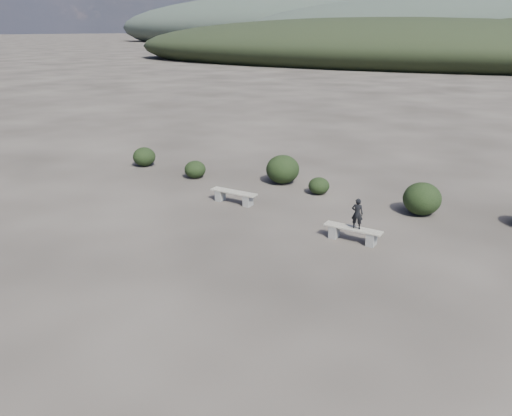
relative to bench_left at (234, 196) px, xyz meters
The scene contains 9 objects.
ground 6.60m from the bench_left, 70.10° to the right, with size 1200.00×1200.00×0.00m, color #28241F.
bench_left is the anchor object (origin of this frame).
bench_right 5.50m from the bench_left, 13.06° to the right, with size 1.91×0.42×0.48m.
seated_person 5.65m from the bench_left, 12.83° to the right, with size 0.37×0.24×1.01m, color black.
shrub_a 4.08m from the bench_left, 148.63° to the left, with size 0.98×0.98×0.80m, color black.
shrub_b 3.46m from the bench_left, 83.37° to the left, with size 1.48×1.48×1.27m, color black.
shrub_c 3.70m from the bench_left, 49.09° to the left, with size 0.88×0.88×0.70m, color black.
shrub_d 7.13m from the bench_left, 20.09° to the left, with size 1.39×1.39×1.21m, color black.
shrub_f 7.43m from the bench_left, 159.88° to the left, with size 1.12×1.12×0.95m, color black.
Camera 1 is at (7.91, -9.50, 6.51)m, focal length 35.00 mm.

